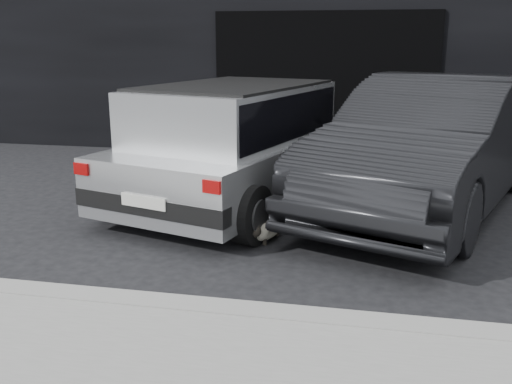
% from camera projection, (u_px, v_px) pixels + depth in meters
% --- Properties ---
extents(ground, '(80.00, 80.00, 0.00)m').
position_uv_depth(ground, '(212.00, 215.00, 7.06)').
color(ground, black).
rests_on(ground, ground).
extents(building_facade, '(34.00, 4.00, 5.00)m').
position_uv_depth(building_facade, '(334.00, 20.00, 11.90)').
color(building_facade, black).
rests_on(building_facade, ground).
extents(garage_opening, '(4.00, 0.10, 2.60)m').
position_uv_depth(garage_opening, '(324.00, 86.00, 10.31)').
color(garage_opening, black).
rests_on(garage_opening, ground).
extents(curb, '(18.00, 0.25, 0.12)m').
position_uv_depth(curb, '(246.00, 315.00, 4.40)').
color(curb, gray).
rests_on(curb, ground).
extents(silver_hatchback, '(3.02, 4.61, 1.57)m').
position_uv_depth(silver_hatchback, '(239.00, 138.00, 7.48)').
color(silver_hatchback, silver).
rests_on(silver_hatchback, ground).
extents(second_car, '(3.48, 5.39, 1.68)m').
position_uv_depth(second_car, '(431.00, 144.00, 7.15)').
color(second_car, black).
rests_on(second_car, ground).
extents(cat_siamese, '(0.40, 0.81, 0.28)m').
position_uv_depth(cat_siamese, '(263.00, 229.00, 6.15)').
color(cat_siamese, beige).
rests_on(cat_siamese, ground).
extents(cat_white, '(0.71, 0.53, 0.38)m').
position_uv_depth(cat_white, '(181.00, 211.00, 6.62)').
color(cat_white, white).
rests_on(cat_white, ground).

